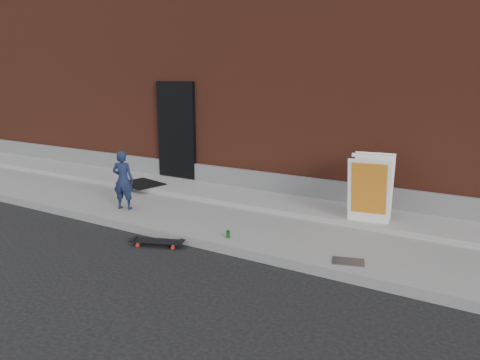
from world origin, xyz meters
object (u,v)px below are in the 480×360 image
Objects in this scene: child at (123,180)px; pizza_sign at (371,188)px; skateboard at (157,241)px; soda_can at (228,234)px.

child is 4.56m from pizza_sign.
pizza_sign is at bearing 178.58° from child.
skateboard is 7.40× the size of soda_can.
skateboard is 3.66m from pizza_sign.
soda_can is at bearing 29.76° from skateboard.
soda_can is at bearing 153.05° from child.
child is at bearing 172.64° from soda_can.
skateboard is 1.15m from soda_can.
child is at bearing -161.83° from pizza_sign.
child reaches higher than skateboard.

